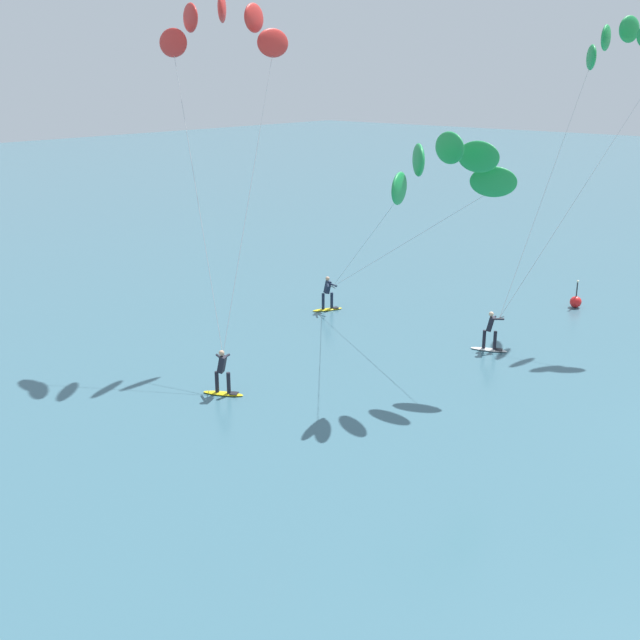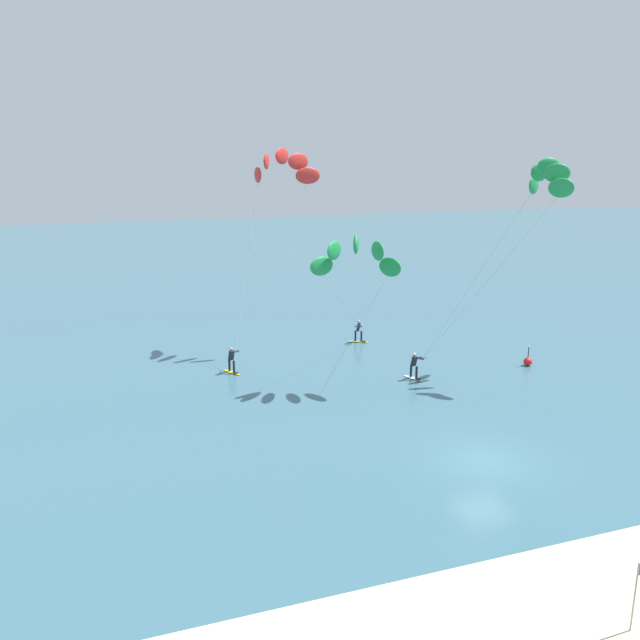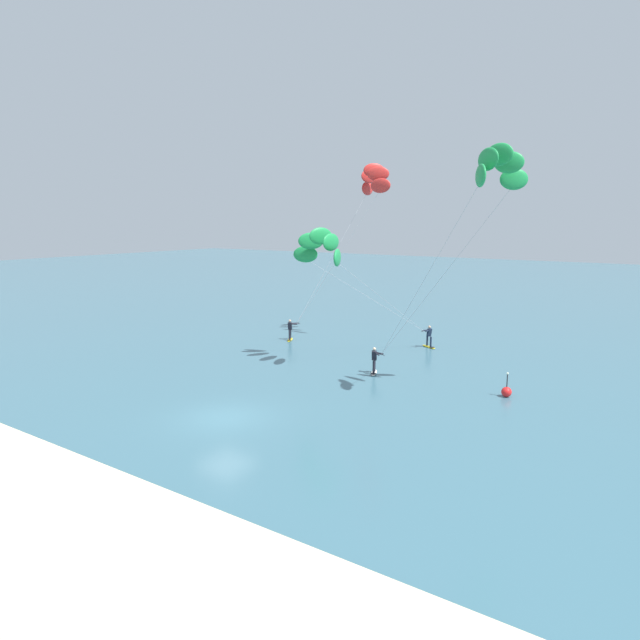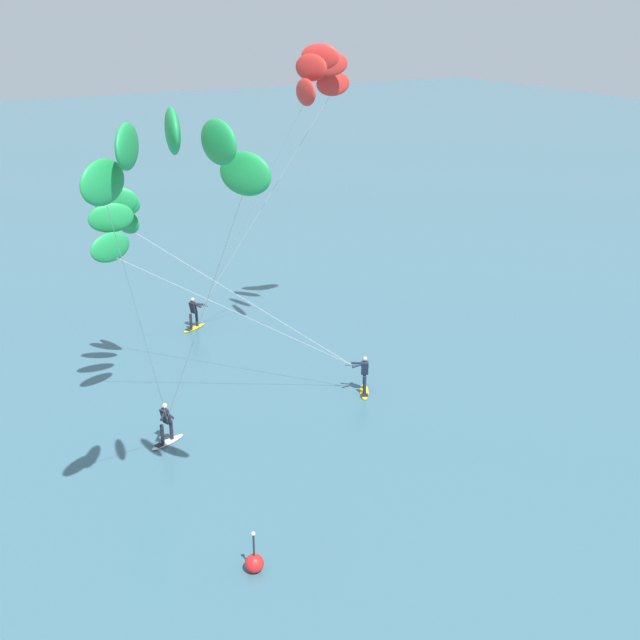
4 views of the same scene
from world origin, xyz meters
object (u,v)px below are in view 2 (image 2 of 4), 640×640
Objects in this scene: kitesurfer_nearshore at (356,260)px; kitesurfer_mid_water at (541,187)px; kitesurfer_far_out at (280,174)px; marker_buoy at (528,361)px; beach_flag at (640,582)px.

kitesurfer_mid_water is (11.04, -1.69, 4.03)m from kitesurfer_nearshore.
marker_buoy is at bearing -34.13° from kitesurfer_far_out.
kitesurfer_nearshore reaches higher than marker_buoy.
kitesurfer_far_out is 20.63m from marker_buoy.
beach_flag is (-11.54, -20.71, -9.88)m from kitesurfer_mid_water.
kitesurfer_mid_water is 11.41m from marker_buoy.
kitesurfer_mid_water reaches higher than marker_buoy.
kitesurfer_nearshore is 10.35m from kitesurfer_far_out.
kitesurfer_mid_water reaches higher than kitesurfer_nearshore.
kitesurfer_mid_water is at bearing 60.88° from beach_flag.
kitesurfer_far_out is at bearing 140.16° from kitesurfer_mid_water.
kitesurfer_far_out reaches higher than kitesurfer_nearshore.
kitesurfer_nearshore is at bearing 171.32° from kitesurfer_mid_water.
beach_flag reaches higher than marker_buoy.
kitesurfer_nearshore is 11.87m from kitesurfer_mid_water.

